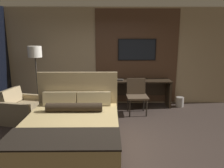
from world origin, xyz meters
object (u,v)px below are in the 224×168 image
at_px(floor_lamp, 35,57).
at_px(waste_bin, 180,102).
at_px(desk, 137,88).
at_px(bed, 72,132).
at_px(armchair_by_window, 24,110).
at_px(desk_chair, 137,93).
at_px(tv, 137,50).
at_px(vase_tall, 113,76).
at_px(book, 119,80).

relative_size(floor_lamp, waste_bin, 6.29).
relative_size(desk, floor_lamp, 1.07).
height_order(bed, armchair_by_window, bed).
height_order(desk, armchair_by_window, armchair_by_window).
bearing_deg(bed, desk_chair, 54.28).
bearing_deg(desk_chair, floor_lamp, 177.69).
relative_size(bed, tv, 1.91).
bearing_deg(bed, vase_tall, 72.80).
distance_m(floor_lamp, vase_tall, 2.12).
xyz_separation_m(book, waste_bin, (1.76, -0.01, -0.65)).
xyz_separation_m(bed, armchair_by_window, (-1.40, 1.40, -0.09)).
bearing_deg(armchair_by_window, tv, -52.35).
distance_m(tv, desk_chair, 1.33).
xyz_separation_m(tv, floor_lamp, (-2.67, -0.78, -0.14)).
height_order(bed, waste_bin, bed).
distance_m(bed, desk_chair, 2.39).
xyz_separation_m(desk, vase_tall, (-0.70, -0.04, 0.36)).
height_order(vase_tall, waste_bin, vase_tall).
height_order(tv, book, tv).
relative_size(desk_chair, vase_tall, 3.96).
height_order(tv, armchair_by_window, tv).
bearing_deg(vase_tall, bed, -107.20).
height_order(floor_lamp, book, floor_lamp).
relative_size(armchair_by_window, book, 4.15).
bearing_deg(desk, tv, 90.00).
bearing_deg(waste_bin, desk_chair, -160.03).
height_order(tv, floor_lamp, tv).
height_order(desk, vase_tall, vase_tall).
relative_size(desk, tv, 1.73).
distance_m(bed, floor_lamp, 2.55).
height_order(floor_lamp, vase_tall, floor_lamp).
distance_m(tv, floor_lamp, 2.78).
bearing_deg(tv, desk, -90.00).
bearing_deg(desk, waste_bin, -4.26).
relative_size(desk_chair, armchair_by_window, 0.89).
height_order(desk, desk_chair, desk_chair).
height_order(desk_chair, vase_tall, vase_tall).
bearing_deg(tv, vase_tall, -159.95).
distance_m(desk, book, 0.58).
xyz_separation_m(tv, armchair_by_window, (-2.87, -1.32, -1.35)).
height_order(armchair_by_window, floor_lamp, floor_lamp).
relative_size(bed, desk_chair, 2.30).
bearing_deg(book, floor_lamp, -167.40).
relative_size(vase_tall, waste_bin, 0.82).
distance_m(desk_chair, armchair_by_window, 2.85).
xyz_separation_m(tv, vase_tall, (-0.70, -0.26, -0.72)).
distance_m(desk_chair, vase_tall, 0.89).
distance_m(vase_tall, book, 0.22).
xyz_separation_m(desk_chair, waste_bin, (1.32, 0.48, -0.40)).
distance_m(floor_lamp, waste_bin, 4.16).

